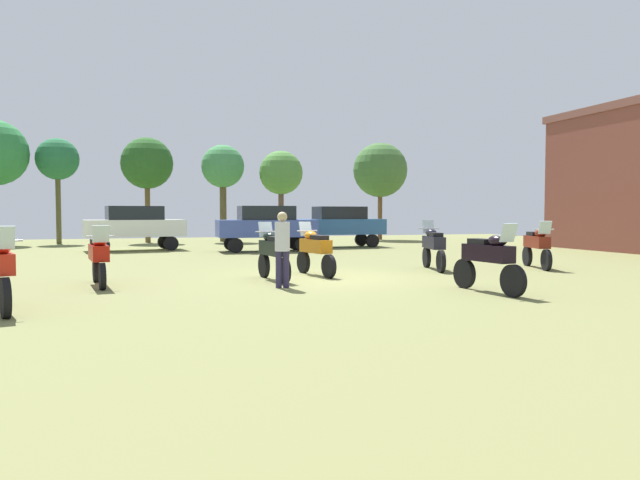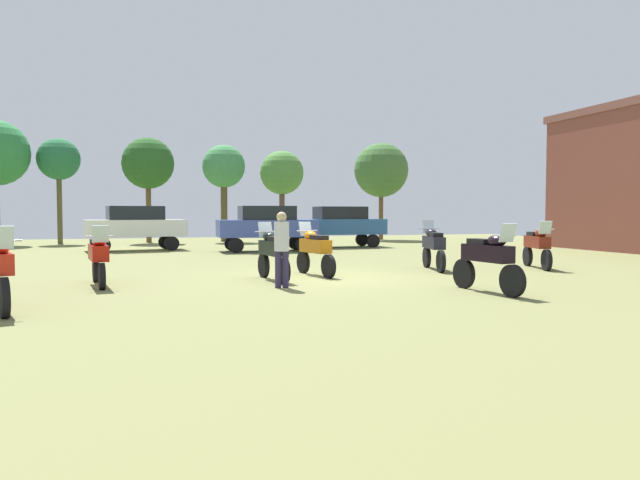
{
  "view_description": "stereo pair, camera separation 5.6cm",
  "coord_description": "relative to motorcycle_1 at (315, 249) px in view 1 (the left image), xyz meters",
  "views": [
    {
      "loc": [
        -4.4,
        -14.79,
        1.75
      ],
      "look_at": [
        0.82,
        2.51,
        0.89
      ],
      "focal_mm": 33.14,
      "sensor_mm": 36.0,
      "label": 1
    },
    {
      "loc": [
        -4.34,
        -14.81,
        1.75
      ],
      "look_at": [
        0.82,
        2.51,
        0.89
      ],
      "focal_mm": 33.14,
      "sensor_mm": 36.0,
      "label": 2
    }
  ],
  "objects": [
    {
      "name": "motorcycle_6",
      "position": [
        7.11,
        -0.02,
        0.01
      ],
      "size": [
        0.85,
        2.19,
        1.47
      ],
      "rotation": [
        0.0,
        0.0,
        2.84
      ],
      "color": "black",
      "rests_on": "ground"
    },
    {
      "name": "tree_5",
      "position": [
        3.46,
        19.05,
        3.31
      ],
      "size": [
        2.6,
        2.6,
        5.37
      ],
      "color": "brown",
      "rests_on": "ground"
    },
    {
      "name": "car_2",
      "position": [
        -4.84,
        12.36,
        0.45
      ],
      "size": [
        4.53,
        2.45,
        2.0
      ],
      "rotation": [
        0.0,
        0.0,
        1.73
      ],
      "color": "black",
      "rests_on": "ground"
    },
    {
      "name": "tree_2",
      "position": [
        9.81,
        18.99,
        3.62
      ],
      "size": [
        3.39,
        3.39,
        6.05
      ],
      "color": "brown",
      "rests_on": "ground"
    },
    {
      "name": "person_1",
      "position": [
        -1.46,
        -2.33,
        0.3
      ],
      "size": [
        0.4,
        0.4,
        1.74
      ],
      "rotation": [
        0.0,
        0.0,
        6.08
      ],
      "color": "#2E274B",
      "rests_on": "ground"
    },
    {
      "name": "motorcycle_1",
      "position": [
        0.0,
        0.0,
        0.0
      ],
      "size": [
        0.7,
        2.11,
        1.46
      ],
      "rotation": [
        0.0,
        0.0,
        0.19
      ],
      "color": "black",
      "rests_on": "ground"
    },
    {
      "name": "motorcycle_9",
      "position": [
        2.6,
        -4.38,
        0.02
      ],
      "size": [
        0.64,
        2.24,
        1.5
      ],
      "rotation": [
        0.0,
        0.0,
        3.27
      ],
      "color": "black",
      "rests_on": "ground"
    },
    {
      "name": "car_1",
      "position": [
        0.74,
        10.2,
        0.45
      ],
      "size": [
        4.33,
        1.86,
        2.0
      ],
      "rotation": [
        0.0,
        0.0,
        1.56
      ],
      "color": "black",
      "rests_on": "ground"
    },
    {
      "name": "motorcycle_3",
      "position": [
        -1.34,
        -0.82,
        0.01
      ],
      "size": [
        0.63,
        2.17,
        1.48
      ],
      "rotation": [
        0.0,
        0.0,
        0.13
      ],
      "color": "black",
      "rests_on": "ground"
    },
    {
      "name": "ground_plane",
      "position": [
        -0.11,
        -0.62,
        -0.73
      ],
      "size": [
        44.0,
        52.0,
        0.02
      ],
      "color": "olive"
    },
    {
      "name": "motorcycle_4",
      "position": [
        -5.49,
        -0.73,
        -0.01
      ],
      "size": [
        0.68,
        2.22,
        1.44
      ],
      "rotation": [
        0.0,
        0.0,
        3.29
      ],
      "color": "black",
      "rests_on": "ground"
    },
    {
      "name": "motorcycle_5",
      "position": [
        3.83,
        0.47,
        0.01
      ],
      "size": [
        0.76,
        2.25,
        1.48
      ],
      "rotation": [
        0.0,
        0.0,
        -0.22
      ],
      "color": "black",
      "rests_on": "ground"
    },
    {
      "name": "tree_4",
      "position": [
        0.06,
        19.42,
        3.6
      ],
      "size": [
        2.5,
        2.5,
        5.66
      ],
      "color": "brown",
      "rests_on": "ground"
    },
    {
      "name": "tree_1",
      "position": [
        -8.9,
        19.71,
        3.85
      ],
      "size": [
        2.27,
        2.27,
        5.76
      ],
      "color": "brown",
      "rests_on": "ground"
    },
    {
      "name": "tree_3",
      "position": [
        -4.2,
        19.47,
        3.74
      ],
      "size": [
        2.9,
        2.9,
        5.94
      ],
      "color": "brown",
      "rests_on": "ground"
    },
    {
      "name": "car_3",
      "position": [
        4.81,
        12.17,
        0.45
      ],
      "size": [
        4.35,
        1.92,
        2.0
      ],
      "rotation": [
        0.0,
        0.0,
        1.6
      ],
      "color": "black",
      "rests_on": "ground"
    }
  ]
}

